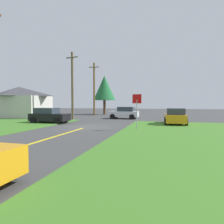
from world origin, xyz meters
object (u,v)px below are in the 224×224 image
parked_car_near_building (49,116)px  utility_pole_far (94,89)px  barn (19,102)px  stop_sign (137,105)px  car_approaching_junction (124,113)px  utility_pole_mid (72,85)px  car_on_crossroad (175,116)px  oak_tree_left (104,88)px

parked_car_near_building → utility_pole_far: 14.35m
barn → stop_sign: bearing=-25.8°
parked_car_near_building → car_approaching_junction: size_ratio=1.03×
parked_car_near_building → utility_pole_mid: 6.56m
stop_sign → utility_pole_far: 19.67m
parked_car_near_building → car_on_crossroad: bearing=9.7°
car_on_crossroad → utility_pole_far: bearing=46.0°
utility_pole_mid → oak_tree_left: (0.71, 11.87, 0.44)m
stop_sign → car_approaching_junction: size_ratio=0.71×
stop_sign → car_on_crossroad: size_ratio=0.71×
utility_pole_mid → barn: 9.03m
utility_pole_mid → oak_tree_left: size_ratio=1.21×
car_on_crossroad → oak_tree_left: oak_tree_left is taller
stop_sign → car_on_crossroad: (3.08, 5.04, -1.15)m
stop_sign → utility_pole_mid: size_ratio=0.32×
car_on_crossroad → barn: bearing=78.5°
car_approaching_junction → utility_pole_mid: bearing=24.7°
car_approaching_junction → utility_pole_far: (-6.50, 5.81, 3.81)m
barn → utility_pole_far: bearing=42.6°
oak_tree_left → car_on_crossroad: bearing=-51.8°
parked_car_near_building → utility_pole_mid: size_ratio=0.46×
car_on_crossroad → oak_tree_left: bearing=36.9°
utility_pole_mid → oak_tree_left: bearing=86.6°
utility_pole_far → barn: bearing=-137.4°
parked_car_near_building → utility_pole_mid: utility_pole_mid is taller
stop_sign → car_on_crossroad: 6.02m
stop_sign → barn: size_ratio=0.35×
car_on_crossroad → oak_tree_left: 19.90m
utility_pole_far → oak_tree_left: (0.78, 3.45, 0.33)m
stop_sign → parked_car_near_building: stop_sign is taller
utility_pole_far → barn: utility_pole_far is taller
car_approaching_junction → utility_pole_mid: 7.87m
stop_sign → oak_tree_left: oak_tree_left is taller
car_on_crossroad → oak_tree_left: (-12.04, 15.29, 4.15)m
car_approaching_junction → oak_tree_left: bearing=-55.8°
parked_car_near_building → car_on_crossroad: size_ratio=1.03×
stop_sign → parked_car_near_building: size_ratio=0.69×
utility_pole_far → oak_tree_left: utility_pole_far is taller
stop_sign → utility_pole_far: utility_pole_far is taller
car_on_crossroad → oak_tree_left: size_ratio=0.54×
parked_car_near_building → barn: 10.56m
parked_car_near_building → utility_pole_far: utility_pole_far is taller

